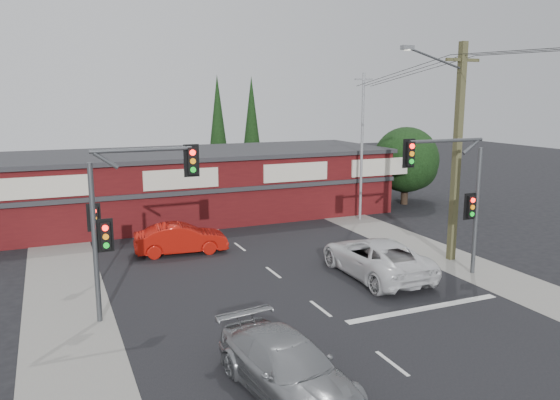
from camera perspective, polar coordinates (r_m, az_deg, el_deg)
name	(u,v)px	position (r m, az deg, el deg)	size (l,w,h in m)	color
ground	(320,309)	(20.33, 4.23, -11.26)	(120.00, 120.00, 0.00)	black
road_strip	(269,269)	(24.60, -1.18, -7.24)	(14.00, 70.00, 0.01)	black
verge_left	(66,296)	(22.99, -21.50, -9.33)	(3.00, 70.00, 0.02)	gray
verge_right	(424,248)	(28.74, 14.79, -4.92)	(3.00, 70.00, 0.02)	gray
stop_line	(425,308)	(20.95, 14.87, -10.88)	(6.50, 0.35, 0.01)	silver
white_suv	(375,257)	(23.88, 9.94, -5.90)	(2.74, 5.95, 1.65)	silver
silver_suv	(287,367)	(14.72, 0.77, -17.09)	(2.09, 5.14, 1.49)	gray
red_sedan	(181,239)	(27.28, -10.32, -3.99)	(1.56, 4.48, 1.48)	#B3140B
lane_dashes	(255,259)	(26.12, -2.60, -6.13)	(0.12, 51.04, 0.01)	silver
shop_building	(183,184)	(34.99, -10.11, 1.63)	(27.30, 8.40, 4.22)	#440D10
tree_cluster	(404,163)	(40.05, 12.85, 3.78)	(5.90, 5.10, 5.50)	#2D2116
conifer_near	(218,124)	(42.54, -6.50, 7.87)	(1.80, 1.80, 9.25)	#2D2116
conifer_far	(252,122)	(45.55, -2.98, 8.12)	(1.80, 1.80, 9.25)	#2D2116
traffic_mast_left	(126,207)	(19.19, -15.80, -0.72)	(3.77, 0.27, 5.97)	#47494C
traffic_mast_right	(457,186)	(23.88, 18.01, 1.41)	(3.96, 0.27, 5.97)	#47494C
pedestal_signal	(95,227)	(23.34, -18.81, -2.71)	(0.55, 0.27, 3.38)	#47494C
utility_pole	(455,146)	(26.17, 17.84, 5.41)	(4.38, 0.59, 10.00)	brown
steel_pole	(362,145)	(33.86, 8.56, 5.76)	(1.20, 0.16, 9.00)	gray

